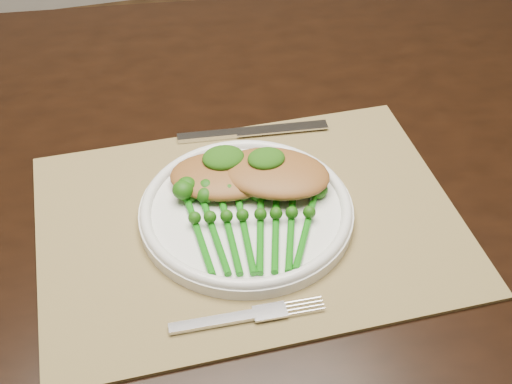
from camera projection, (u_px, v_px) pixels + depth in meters
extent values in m
cube|color=black|center=(215.00, 172.00, 0.95)|extent=(1.70, 1.09, 0.04)
cube|color=olive|center=(249.00, 222.00, 0.85)|extent=(0.50, 0.37, 0.00)
cylinder|color=white|center=(246.00, 213.00, 0.85)|extent=(0.25, 0.25, 0.02)
torus|color=white|center=(246.00, 207.00, 0.84)|extent=(0.25, 0.25, 0.01)
cube|color=silver|center=(208.00, 136.00, 0.96)|extent=(0.08, 0.02, 0.01)
cube|color=silver|center=(282.00, 128.00, 0.97)|extent=(0.13, 0.03, 0.00)
cube|color=silver|center=(213.00, 322.00, 0.73)|extent=(0.09, 0.02, 0.01)
ellipsoid|color=#955E2B|center=(222.00, 176.00, 0.87)|extent=(0.15, 0.12, 0.03)
ellipsoid|color=#955E2B|center=(275.00, 173.00, 0.86)|extent=(0.16, 0.14, 0.03)
ellipsoid|color=#143F09|center=(223.00, 158.00, 0.87)|extent=(0.05, 0.04, 0.02)
ellipsoid|color=#143F09|center=(266.00, 159.00, 0.86)|extent=(0.05, 0.04, 0.02)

